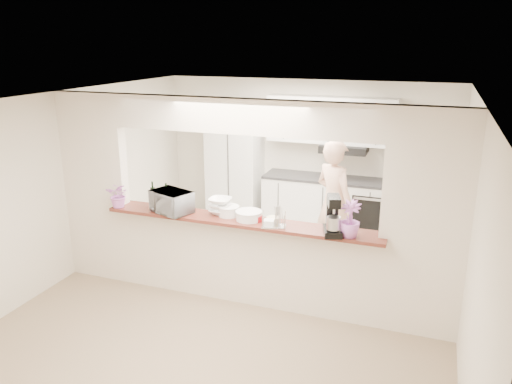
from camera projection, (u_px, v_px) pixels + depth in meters
The scene contains 19 objects.
floor at pixel (242, 300), 6.24m from camera, with size 6.00×6.00×0.00m, color tan.
tile_overlay at pixel (280, 252), 7.63m from camera, with size 5.00×2.90×0.01m, color beige.
partition at pixel (241, 186), 5.81m from camera, with size 5.00×0.15×2.50m.
bar_counter at pixel (242, 258), 6.07m from camera, with size 3.40×0.38×1.09m.
kitchen_cabinets at pixel (291, 172), 8.46m from camera, with size 3.15×0.62×2.25m.
refrigerator at pixel (428, 193), 7.70m from camera, with size 0.75×0.70×1.70m, color #B6B6BC.
flower_left at pixel (119, 195), 6.26m from camera, with size 0.29×0.25×0.32m, color #D571C4.
wine_bottle_a at pixel (166, 198), 6.29m from camera, with size 0.06×0.06×0.31m.
wine_bottle_b at pixel (153, 196), 6.36m from camera, with size 0.06×0.06×0.31m.
toaster_oven at pixel (171, 202), 6.08m from camera, with size 0.49×0.33×0.27m, color #9C9CA1.
serving_bowls at pixel (220, 206), 6.04m from camera, with size 0.27×0.27×0.20m, color white.
plate_stack_a at pixel (229, 211), 5.99m from camera, with size 0.26×0.26×0.12m.
plate_stack_b at pixel (249, 215), 5.85m from camera, with size 0.31×0.31×0.11m.
red_bowl at pixel (257, 218), 5.82m from camera, with size 0.14×0.14×0.07m, color maroon.
tan_bowl at pixel (273, 220), 5.75m from camera, with size 0.15×0.15×0.07m, color beige.
utensil_caddy at pixel (274, 218), 5.61m from camera, with size 0.30×0.21×0.25m.
stand_mixer at pixel (333, 217), 5.38m from camera, with size 0.27×0.34×0.44m.
flower_right at pixel (350, 219), 5.30m from camera, with size 0.23×0.23×0.40m, color #AA61B4.
person at pixel (334, 204), 7.02m from camera, with size 0.66×0.43×1.82m, color #DBA98E.
Camera 1 is at (2.07, -5.18, 3.11)m, focal length 35.00 mm.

